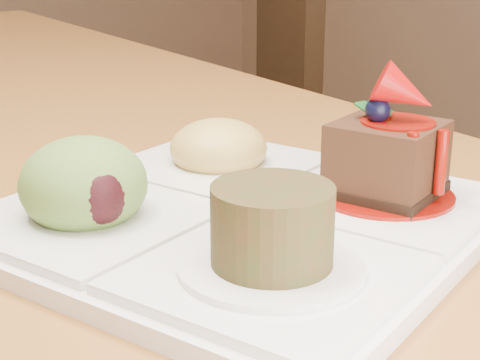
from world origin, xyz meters
TOP-DOWN VIEW (x-y plane):
  - chair_right at (0.74, 0.22)m, footprint 0.48×0.48m
  - sampler_plate at (0.18, -0.64)m, footprint 0.37×0.37m

SIDE VIEW (x-z plane):
  - chair_right at x=0.74m, z-range 0.06..0.91m
  - sampler_plate at x=0.18m, z-range 0.72..0.83m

